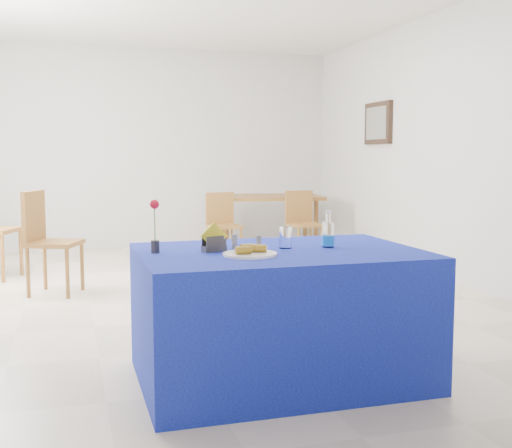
% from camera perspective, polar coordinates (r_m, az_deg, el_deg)
% --- Properties ---
extents(floor, '(7.00, 7.00, 0.00)m').
position_cam_1_polar(floor, '(5.98, -3.77, -6.46)').
color(floor, beige).
rests_on(floor, ground).
extents(room_shell, '(7.00, 7.00, 7.00)m').
position_cam_1_polar(room_shell, '(5.85, -3.89, 10.48)').
color(room_shell, silver).
rests_on(room_shell, ground).
extents(picture_frame, '(0.06, 0.64, 0.52)m').
position_cam_1_polar(picture_frame, '(8.21, 10.82, 8.80)').
color(picture_frame, black).
rests_on(picture_frame, room_shell).
extents(picture_art, '(0.02, 0.52, 0.40)m').
position_cam_1_polar(picture_art, '(8.20, 10.66, 8.80)').
color(picture_art, '#998C66').
rests_on(picture_art, room_shell).
extents(plate, '(0.30, 0.30, 0.01)m').
position_cam_1_polar(plate, '(3.48, -0.54, -2.70)').
color(plate, white).
rests_on(plate, blue_table).
extents(drinking_glass, '(0.07, 0.07, 0.13)m').
position_cam_1_polar(drinking_glass, '(3.76, 2.64, -1.17)').
color(drinking_glass, white).
rests_on(drinking_glass, blue_table).
extents(salt_shaker, '(0.03, 0.03, 0.08)m').
position_cam_1_polar(salt_shaker, '(3.74, -1.93, -1.55)').
color(salt_shaker, slate).
rests_on(salt_shaker, blue_table).
extents(pepper_shaker, '(0.03, 0.03, 0.08)m').
position_cam_1_polar(pepper_shaker, '(3.68, 0.26, -1.67)').
color(pepper_shaker, slate).
rests_on(pepper_shaker, blue_table).
extents(blue_table, '(1.60, 1.10, 0.76)m').
position_cam_1_polar(blue_table, '(3.76, 2.09, -8.05)').
color(blue_table, '#0F1090').
rests_on(blue_table, floor).
extents(water_bottle, '(0.08, 0.08, 0.21)m').
position_cam_1_polar(water_bottle, '(3.82, 6.42, -0.99)').
color(water_bottle, silver).
rests_on(water_bottle, blue_table).
extents(napkin_holder, '(0.16, 0.10, 0.17)m').
position_cam_1_polar(napkin_holder, '(3.63, -3.75, -1.69)').
color(napkin_holder, '#3A3A3F').
rests_on(napkin_holder, blue_table).
extents(rose_vase, '(0.05, 0.05, 0.30)m').
position_cam_1_polar(rose_vase, '(3.60, -8.98, -0.25)').
color(rose_vase, '#28282E').
rests_on(rose_vase, blue_table).
extents(oak_table, '(1.56, 1.14, 0.76)m').
position_cam_1_polar(oak_table, '(8.80, 1.06, 2.06)').
color(oak_table, brown).
rests_on(oak_table, floor).
extents(chair_bg_left, '(0.42, 0.42, 0.83)m').
position_cam_1_polar(chair_bg_left, '(8.14, -3.02, 0.33)').
color(chair_bg_left, '#98632C').
rests_on(chair_bg_left, floor).
extents(chair_bg_right, '(0.41, 0.41, 0.85)m').
position_cam_1_polar(chair_bg_right, '(8.25, 4.10, 0.47)').
color(chair_bg_right, '#98632C').
rests_on(chair_bg_right, floor).
extents(chair_win_a, '(0.56, 0.56, 0.97)m').
position_cam_1_polar(chair_win_a, '(6.32, -18.21, -0.91)').
color(chair_win_a, '#98632C').
rests_on(chair_win_a, floor).
extents(banana_pieces, '(0.19, 0.14, 0.04)m').
position_cam_1_polar(banana_pieces, '(3.49, -0.52, -2.20)').
color(banana_pieces, gold).
rests_on(banana_pieces, plate).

